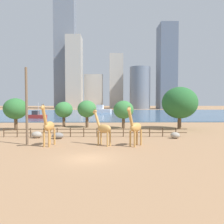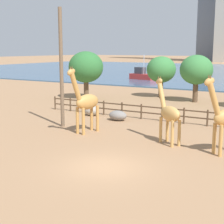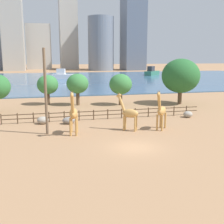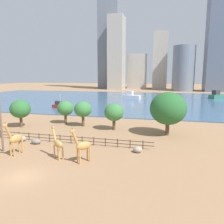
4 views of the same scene
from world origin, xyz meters
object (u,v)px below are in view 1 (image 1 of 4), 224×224
giraffe_tall (49,126)px  boat_tug (102,110)px  tree_left_large (124,110)px  boat_sailboat (37,116)px  boulder_near_fence (58,136)px  giraffe_young (135,127)px  tree_center_broad (64,110)px  giraffe_companion (103,128)px  boat_ferry (178,109)px  tree_right_tall (87,109)px  boulder_small (37,135)px  tree_right_small (16,109)px  boulder_by_pole (175,135)px  utility_pole (27,106)px  tree_left_small (180,103)px

giraffe_tall → boat_tug: (3.68, 74.40, -0.83)m
tree_left_large → boat_sailboat: bearing=135.8°
giraffe_tall → boulder_near_fence: size_ratio=3.08×
boulder_near_fence → boat_tug: (3.80, 69.52, 0.99)m
giraffe_young → tree_center_broad: tree_center_broad is taller
giraffe_companion → giraffe_young: bearing=-153.1°
boat_tug → boat_ferry: bearing=30.0°
tree_right_tall → boulder_near_fence: bearing=-101.3°
boulder_small → boat_ferry: bearing=60.5°
boulder_small → giraffe_young: bearing=-24.4°
tree_right_small → boat_tug: (13.34, 60.19, -2.35)m
boat_sailboat → boat_tug: 38.96m
giraffe_tall → giraffe_young: size_ratio=1.05×
giraffe_tall → tree_right_tall: bearing=-178.4°
boat_ferry → boat_sailboat: (-56.19, -45.50, -0.52)m
boulder_by_pole → tree_center_broad: (-18.16, 14.88, 2.96)m
giraffe_tall → tree_left_large: bearing=159.7°
giraffe_young → boat_tug: 74.90m
utility_pole → boat_tug: 73.97m
boulder_by_pole → tree_left_small: bearing=69.1°
tree_right_small → boat_tug: tree_right_small is taller
giraffe_tall → boat_tug: bearing=-173.3°
tree_center_broad → boulder_by_pole: bearing=-39.3°
boat_sailboat → tree_center_broad: bearing=-44.9°
giraffe_tall → boulder_near_fence: giraffe_tall is taller
boat_ferry → giraffe_young: bearing=-155.0°
boulder_small → tree_center_broad: 14.52m
giraffe_young → tree_left_small: (10.05, 15.46, 2.69)m
tree_left_small → giraffe_companion: bearing=-132.4°
boulder_by_pole → boat_sailboat: bearing=130.8°
boulder_near_fence → boat_tug: 69.64m
tree_right_tall → boat_sailboat: tree_right_tall is taller
giraffe_companion → tree_right_tall: 18.27m
giraffe_companion → boat_sailboat: size_ratio=0.77×
giraffe_young → boulder_near_fence: giraffe_young is taller
boulder_small → boat_sailboat: (-11.06, 34.22, 0.53)m
tree_center_broad → boat_tug: bearing=83.7°
tree_right_small → boat_ferry: 87.89m
boulder_near_fence → tree_left_large: (9.68, 11.77, 3.07)m
boulder_near_fence → tree_left_small: (19.87, 10.34, 4.41)m
giraffe_companion → boat_ferry: bearing=-78.0°
boulder_small → boat_tug: (6.88, 68.79, 0.96)m
utility_pole → giraffe_companion: bearing=-3.4°
tree_center_broad → boat_tug: tree_center_broad is taller
boat_tug → boulder_small: bearing=-81.6°
tree_right_small → boulder_small: bearing=-53.1°
tree_left_large → tree_right_tall: tree_right_tall is taller
giraffe_companion → tree_right_tall: (-3.60, 17.84, 1.63)m
giraffe_companion → boulder_by_pole: giraffe_companion is taller
tree_left_small → boulder_near_fence: bearing=-152.5°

